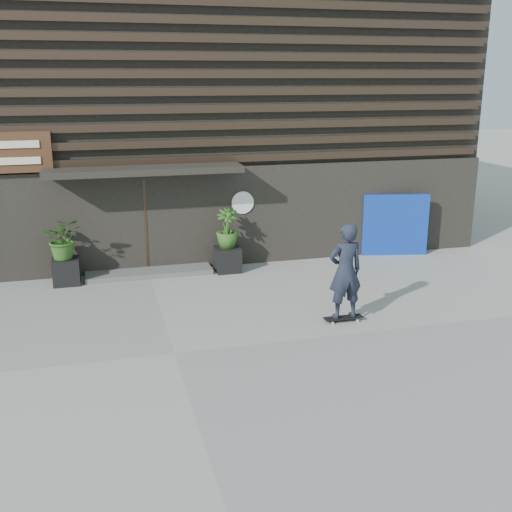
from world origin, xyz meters
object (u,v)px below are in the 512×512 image
object	(u,v)px
planter_pot_left	(66,271)
skateboarder	(345,271)
planter_pot_right	(228,259)
blue_tarp	(395,225)

from	to	relation	value
planter_pot_left	skateboarder	distance (m)	6.55
planter_pot_right	blue_tarp	size ratio (longest dim) A/B	0.34
planter_pot_left	planter_pot_right	size ratio (longest dim) A/B	1.00
planter_pot_left	skateboarder	bearing A→B (deg)	-35.69
blue_tarp	skateboarder	size ratio (longest dim) A/B	0.88
blue_tarp	skateboarder	world-z (taller)	skateboarder
planter_pot_right	skateboarder	xyz separation A→B (m)	(1.48, -3.80, 0.73)
blue_tarp	skateboarder	distance (m)	5.17
blue_tarp	skateboarder	bearing A→B (deg)	-115.60
planter_pot_right	blue_tarp	world-z (taller)	blue_tarp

